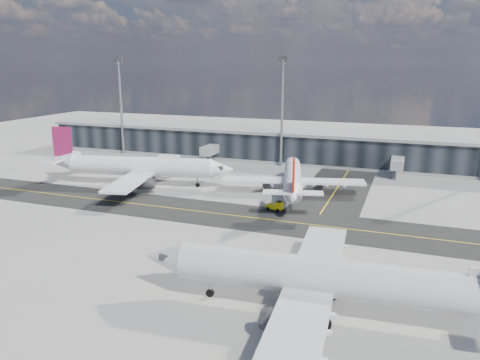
{
  "coord_description": "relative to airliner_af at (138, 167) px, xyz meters",
  "views": [
    {
      "loc": [
        32.71,
        -72.13,
        27.26
      ],
      "look_at": [
        1.95,
        10.81,
        5.0
      ],
      "focal_mm": 35.0,
      "sensor_mm": 36.0,
      "label": 1
    }
  ],
  "objects": [
    {
      "name": "ground",
      "position": [
        25.12,
        -17.12,
        -4.3
      ],
      "size": [
        300.0,
        300.0,
        0.0
      ],
      "primitive_type": "plane",
      "color": "gray",
      "rests_on": "ground"
    },
    {
      "name": "taxiway_lanes",
      "position": [
        29.03,
        -6.38,
        -4.29
      ],
      "size": [
        180.0,
        63.0,
        0.03
      ],
      "color": "black",
      "rests_on": "ground"
    },
    {
      "name": "terminal_concourse",
      "position": [
        25.16,
        37.81,
        -0.21
      ],
      "size": [
        152.0,
        19.8,
        8.8
      ],
      "color": "black",
      "rests_on": "ground"
    },
    {
      "name": "floodlight_masts",
      "position": [
        25.12,
        30.88,
        11.3
      ],
      "size": [
        102.5,
        0.7,
        28.9
      ],
      "color": "gray",
      "rests_on": "ground"
    },
    {
      "name": "airliner_af",
      "position": [
        0.0,
        0.0,
        0.0
      ],
      "size": [
        43.75,
        37.54,
        13.02
      ],
      "rotation": [
        0.0,
        0.0,
        -1.37
      ],
      "color": "white",
      "rests_on": "ground"
    },
    {
      "name": "airliner_redtail",
      "position": [
        35.0,
        4.27,
        -0.78
      ],
      "size": [
        30.63,
        35.62,
        10.66
      ],
      "rotation": [
        0.0,
        0.0,
        0.25
      ],
      "color": "white",
      "rests_on": "ground"
    },
    {
      "name": "airliner_near",
      "position": [
        50.39,
        -41.74,
        -0.04
      ],
      "size": [
        43.6,
        37.18,
        12.91
      ],
      "rotation": [
        0.0,
        0.0,
        1.64
      ],
      "color": "silver",
      "rests_on": "ground"
    },
    {
      "name": "baggage_tug",
      "position": [
        34.91,
        -7.84,
        -3.31
      ],
      "size": [
        3.39,
        2.16,
        1.98
      ],
      "rotation": [
        0.0,
        0.0,
        -1.77
      ],
      "color": "yellow",
      "rests_on": "ground"
    },
    {
      "name": "service_van",
      "position": [
        39.28,
        14.79,
        -3.63
      ],
      "size": [
        2.52,
        4.95,
        1.34
      ],
      "primitive_type": "imported",
      "rotation": [
        0.0,
        0.0,
        0.06
      ],
      "color": "white",
      "rests_on": "ground"
    }
  ]
}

